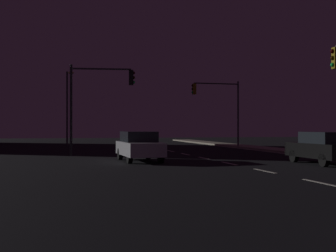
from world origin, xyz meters
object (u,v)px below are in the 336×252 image
Objects in this scene: traffic_light_far_left at (219,100)px; street_lamp_across_street at (68,101)px; car at (324,147)px; car_oncoming at (139,146)px; traffic_light_overhead_east at (98,92)px.

traffic_light_far_left is 0.80× the size of street_lamp_across_street.
traffic_light_far_left is at bearing 86.01° from car.
street_lamp_across_street is at bearing 151.33° from traffic_light_far_left.
street_lamp_across_street is at bearing 114.60° from car.
car_oncoming is 21.90m from street_lamp_across_street.
traffic_light_far_left is 14.58m from traffic_light_overhead_east.
traffic_light_overhead_east is 0.79× the size of street_lamp_across_street.
car_oncoming is at bearing -124.05° from traffic_light_far_left.
traffic_light_far_left reaches higher than car.
car is at bearing -42.57° from traffic_light_overhead_east.
traffic_light_overhead_east reaches higher than car_oncoming.
car_oncoming is 0.78× the size of traffic_light_overhead_east.
street_lamp_across_street is (-1.57, 16.21, 0.29)m from traffic_light_overhead_east.
car is 14.08m from traffic_light_overhead_east.
traffic_light_far_left is 14.76m from street_lamp_across_street.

